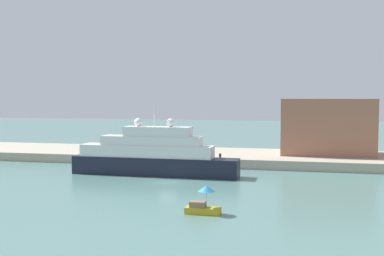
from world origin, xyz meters
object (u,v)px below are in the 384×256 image
object	(u,v)px
large_yacht	(152,156)
parked_car	(122,150)
harbor_building	(327,126)
person_figure	(138,150)
mooring_bollard	(220,156)
work_barge	(87,166)
small_motorboat	(203,203)

from	to	relation	value
large_yacht	parked_car	size ratio (longest dim) A/B	7.33
harbor_building	parked_car	bearing A→B (deg)	-170.25
parked_car	person_figure	xyz separation A→B (m)	(4.28, -2.14, 0.21)
mooring_bollard	work_barge	bearing A→B (deg)	-164.33
small_motorboat	parked_car	bearing A→B (deg)	122.67
large_yacht	small_motorboat	size ratio (longest dim) A/B	7.16
person_figure	mooring_bollard	xyz separation A→B (m)	(16.79, -2.39, -0.32)
parked_car	mooring_bollard	distance (m)	21.56
work_barge	person_figure	size ratio (longest dim) A/B	3.31
harbor_building	person_figure	distance (m)	37.60
person_figure	small_motorboat	bearing A→B (deg)	-60.60
work_barge	large_yacht	bearing A→B (deg)	-17.95
work_barge	parked_car	distance (m)	11.50
small_motorboat	mooring_bollard	size ratio (longest dim) A/B	4.51
harbor_building	person_figure	size ratio (longest dim) A/B	10.76
small_motorboat	work_barge	bearing A→B (deg)	134.30
parked_car	mooring_bollard	xyz separation A→B (m)	(21.07, -4.53, -0.10)
small_motorboat	mooring_bollard	bearing A→B (deg)	96.98
work_barge	mooring_bollard	distance (m)	24.43
small_motorboat	work_barge	world-z (taller)	small_motorboat
large_yacht	mooring_bollard	xyz separation A→B (m)	(9.44, 11.12, -1.08)
large_yacht	harbor_building	xyz separation A→B (m)	(28.83, 22.60, 3.95)
small_motorboat	large_yacht	bearing A→B (deg)	119.88
small_motorboat	person_figure	size ratio (longest dim) A/B	2.41
large_yacht	person_figure	world-z (taller)	large_yacht
work_barge	mooring_bollard	size ratio (longest dim) A/B	6.20
large_yacht	work_barge	world-z (taller)	large_yacht
person_figure	mooring_bollard	bearing A→B (deg)	-8.10
work_barge	harbor_building	bearing A→B (deg)	22.85
small_motorboat	harbor_building	size ratio (longest dim) A/B	0.22
work_barge	mooring_bollard	world-z (taller)	mooring_bollard
large_yacht	parked_car	world-z (taller)	large_yacht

